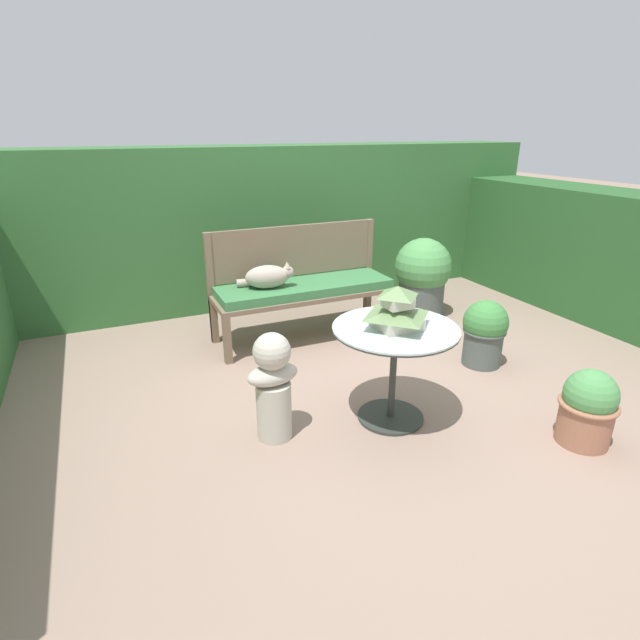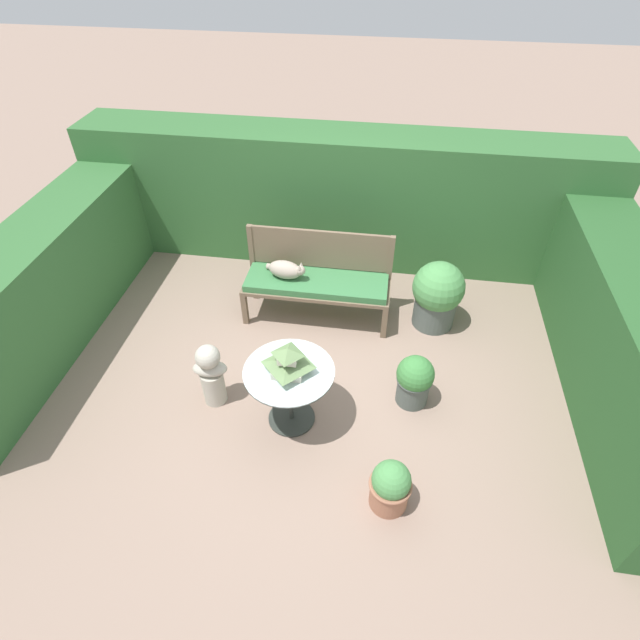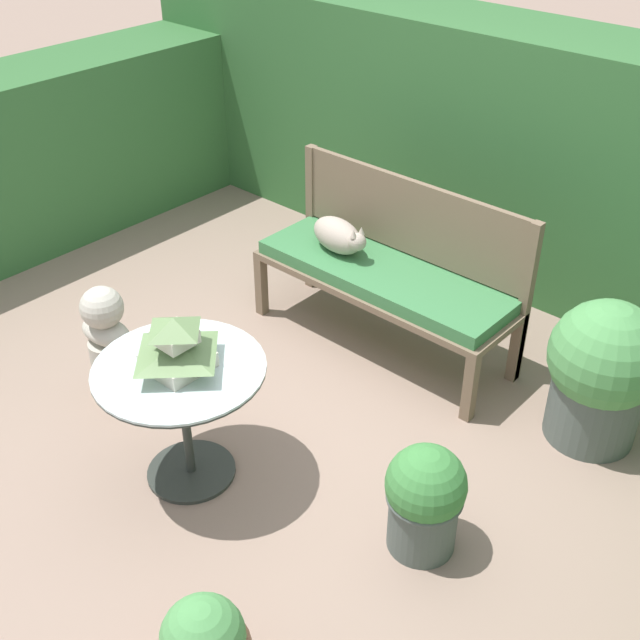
# 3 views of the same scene
# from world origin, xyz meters

# --- Properties ---
(ground) EXTENTS (30.00, 30.00, 0.00)m
(ground) POSITION_xyz_m (0.00, 0.00, 0.00)
(ground) COLOR gray
(foliage_hedge_back) EXTENTS (6.40, 0.74, 1.64)m
(foliage_hedge_back) POSITION_xyz_m (0.00, 2.27, 0.82)
(foliage_hedge_back) COLOR #336633
(foliage_hedge_back) RESTS_ON ground
(foliage_hedge_left) EXTENTS (0.70, 3.50, 1.25)m
(foliage_hedge_left) POSITION_xyz_m (-2.85, 0.15, 0.62)
(foliage_hedge_left) COLOR #336633
(foliage_hedge_left) RESTS_ON ground
(garden_bench) EXTENTS (1.62, 0.53, 0.52)m
(garden_bench) POSITION_xyz_m (-0.09, 0.91, 0.45)
(garden_bench) COLOR brown
(garden_bench) RESTS_ON ground
(bench_backrest) EXTENTS (1.62, 0.06, 0.99)m
(bench_backrest) POSITION_xyz_m (-0.09, 1.16, 0.71)
(bench_backrest) COLOR brown
(bench_backrest) RESTS_ON ground
(cat) EXTENTS (0.47, 0.29, 0.22)m
(cat) POSITION_xyz_m (-0.44, 0.91, 0.62)
(cat) COLOR #A89989
(cat) RESTS_ON garden_bench
(patio_table) EXTENTS (0.79, 0.79, 0.66)m
(patio_table) POSITION_xyz_m (-0.10, -0.58, 0.52)
(patio_table) COLOR #2D332D
(patio_table) RESTS_ON ground
(pagoda_birdhouse) EXTENTS (0.35, 0.35, 0.27)m
(pagoda_birdhouse) POSITION_xyz_m (-0.10, -0.58, 0.77)
(pagoda_birdhouse) COLOR beige
(pagoda_birdhouse) RESTS_ON patio_table
(garden_bust) EXTENTS (0.34, 0.23, 0.70)m
(garden_bust) POSITION_xyz_m (-0.87, -0.46, 0.37)
(garden_bust) COLOR #B7B2A3
(garden_bust) RESTS_ON ground
(potted_plant_patio_mid) EXTENTS (0.36, 0.36, 0.54)m
(potted_plant_patio_mid) POSITION_xyz_m (1.01, -0.19, 0.28)
(potted_plant_patio_mid) COLOR #4C5651
(potted_plant_patio_mid) RESTS_ON ground
(potted_plant_bench_left) EXTENTS (0.57, 0.57, 0.79)m
(potted_plant_bench_left) POSITION_xyz_m (1.23, 1.00, 0.41)
(potted_plant_bench_left) COLOR #4C5651
(potted_plant_bench_left) RESTS_ON ground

